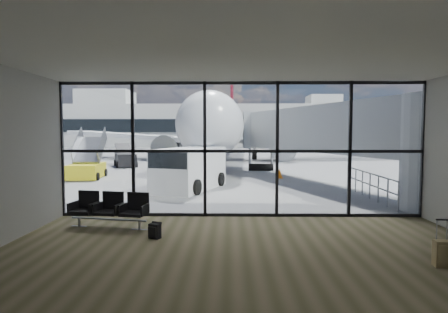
{
  "coord_description": "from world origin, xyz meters",
  "views": [
    {
      "loc": [
        -0.36,
        -12.41,
        2.83
      ],
      "look_at": [
        -0.61,
        3.0,
        1.82
      ],
      "focal_mm": 30.0,
      "sensor_mm": 36.0,
      "label": 1
    }
  ],
  "objects_px": {
    "belt_loader": "(125,159)",
    "mobile_stairs": "(87,168)",
    "backpack": "(155,231)",
    "airliner": "(226,128)",
    "suitcase": "(443,254)",
    "seating_row": "(111,208)",
    "service_van": "(189,168)"
  },
  "relations": [
    {
      "from": "seating_row",
      "to": "belt_loader",
      "type": "xyz_separation_m",
      "value": [
        -5.06,
        19.56,
        0.05
      ]
    },
    {
      "from": "service_van",
      "to": "belt_loader",
      "type": "bearing_deg",
      "value": 137.69
    },
    {
      "from": "airliner",
      "to": "suitcase",
      "type": "bearing_deg",
      "value": -78.9
    },
    {
      "from": "seating_row",
      "to": "airliner",
      "type": "relative_size",
      "value": 0.06
    },
    {
      "from": "seating_row",
      "to": "belt_loader",
      "type": "relative_size",
      "value": 0.55
    },
    {
      "from": "service_van",
      "to": "belt_loader",
      "type": "distance_m",
      "value": 13.84
    },
    {
      "from": "backpack",
      "to": "belt_loader",
      "type": "relative_size",
      "value": 0.1
    },
    {
      "from": "belt_loader",
      "to": "suitcase",
      "type": "bearing_deg",
      "value": -82.16
    },
    {
      "from": "suitcase",
      "to": "belt_loader",
      "type": "bearing_deg",
      "value": 123.99
    },
    {
      "from": "suitcase",
      "to": "airliner",
      "type": "relative_size",
      "value": 0.02
    },
    {
      "from": "suitcase",
      "to": "mobile_stairs",
      "type": "relative_size",
      "value": 0.27
    },
    {
      "from": "suitcase",
      "to": "service_van",
      "type": "bearing_deg",
      "value": 125.57
    },
    {
      "from": "airliner",
      "to": "service_van",
      "type": "relative_size",
      "value": 8.02
    },
    {
      "from": "suitcase",
      "to": "service_van",
      "type": "xyz_separation_m",
      "value": [
        -6.49,
        10.61,
        0.75
      ]
    },
    {
      "from": "backpack",
      "to": "belt_loader",
      "type": "height_order",
      "value": "belt_loader"
    },
    {
      "from": "suitcase",
      "to": "mobile_stairs",
      "type": "bearing_deg",
      "value": 135.62
    },
    {
      "from": "airliner",
      "to": "belt_loader",
      "type": "distance_m",
      "value": 12.89
    },
    {
      "from": "seating_row",
      "to": "service_van",
      "type": "relative_size",
      "value": 0.46
    },
    {
      "from": "seating_row",
      "to": "suitcase",
      "type": "distance_m",
      "value": 8.64
    },
    {
      "from": "seating_row",
      "to": "airliner",
      "type": "distance_m",
      "value": 29.5
    },
    {
      "from": "suitcase",
      "to": "airliner",
      "type": "bearing_deg",
      "value": 102.77
    },
    {
      "from": "backpack",
      "to": "service_van",
      "type": "xyz_separation_m",
      "value": [
        -0.03,
        8.6,
        0.83
      ]
    },
    {
      "from": "belt_loader",
      "to": "mobile_stairs",
      "type": "relative_size",
      "value": 1.14
    },
    {
      "from": "suitcase",
      "to": "belt_loader",
      "type": "height_order",
      "value": "belt_loader"
    },
    {
      "from": "belt_loader",
      "to": "mobile_stairs",
      "type": "height_order",
      "value": "mobile_stairs"
    },
    {
      "from": "belt_loader",
      "to": "backpack",
      "type": "bearing_deg",
      "value": -94.36
    },
    {
      "from": "mobile_stairs",
      "to": "airliner",
      "type": "bearing_deg",
      "value": 58.1
    },
    {
      "from": "backpack",
      "to": "service_van",
      "type": "height_order",
      "value": "service_van"
    },
    {
      "from": "airliner",
      "to": "mobile_stairs",
      "type": "relative_size",
      "value": 10.99
    },
    {
      "from": "seating_row",
      "to": "belt_loader",
      "type": "distance_m",
      "value": 20.2
    },
    {
      "from": "mobile_stairs",
      "to": "suitcase",
      "type": "bearing_deg",
      "value": -55.02
    },
    {
      "from": "suitcase",
      "to": "belt_loader",
      "type": "relative_size",
      "value": 0.23
    }
  ]
}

